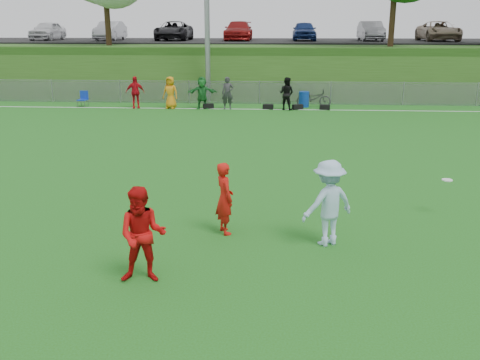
# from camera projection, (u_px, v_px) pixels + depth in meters

# --- Properties ---
(ground) EXTENTS (120.00, 120.00, 0.00)m
(ground) POSITION_uv_depth(u_px,v_px,m) (229.00, 243.00, 11.18)
(ground) COLOR #225B13
(ground) RESTS_ON ground
(sideline_far) EXTENTS (60.00, 0.10, 0.01)m
(sideline_far) POSITION_uv_depth(u_px,v_px,m) (258.00, 109.00, 28.40)
(sideline_far) COLOR white
(sideline_far) RESTS_ON ground
(fence) EXTENTS (58.00, 0.06, 1.30)m
(fence) POSITION_uv_depth(u_px,v_px,m) (259.00, 92.00, 30.13)
(fence) COLOR gray
(fence) RESTS_ON ground
(berm) EXTENTS (120.00, 18.00, 3.00)m
(berm) POSITION_uv_depth(u_px,v_px,m) (264.00, 63.00, 40.42)
(berm) COLOR #244A15
(berm) RESTS_ON ground
(parking_lot) EXTENTS (120.00, 12.00, 0.10)m
(parking_lot) POSITION_uv_depth(u_px,v_px,m) (265.00, 41.00, 41.90)
(parking_lot) COLOR black
(parking_lot) RESTS_ON berm
(car_row) EXTENTS (32.04, 5.18, 1.44)m
(car_row) POSITION_uv_depth(u_px,v_px,m) (249.00, 31.00, 40.79)
(car_row) COLOR silver
(car_row) RESTS_ON parking_lot
(spectator_row) EXTENTS (9.13, 0.93, 1.69)m
(spectator_row) POSITION_uv_depth(u_px,v_px,m) (206.00, 93.00, 28.34)
(spectator_row) COLOR red
(spectator_row) RESTS_ON ground
(gear_bags) EXTENTS (6.79, 0.46, 0.26)m
(gear_bags) POSITION_uv_depth(u_px,v_px,m) (274.00, 107.00, 28.41)
(gear_bags) COLOR black
(gear_bags) RESTS_ON ground
(player_red_left) EXTENTS (0.59, 0.69, 1.59)m
(player_red_left) POSITION_uv_depth(u_px,v_px,m) (225.00, 198.00, 11.52)
(player_red_left) COLOR red
(player_red_left) RESTS_ON ground
(player_red_center) EXTENTS (0.90, 0.73, 1.75)m
(player_red_center) POSITION_uv_depth(u_px,v_px,m) (143.00, 235.00, 9.31)
(player_red_center) COLOR red
(player_red_center) RESTS_ON ground
(player_blue) EXTENTS (1.34, 1.16, 1.80)m
(player_blue) POSITION_uv_depth(u_px,v_px,m) (328.00, 203.00, 10.89)
(player_blue) COLOR #A8C8E9
(player_blue) RESTS_ON ground
(frisbee) EXTENTS (0.25, 0.25, 0.02)m
(frisbee) POSITION_uv_depth(u_px,v_px,m) (447.00, 180.00, 12.61)
(frisbee) COLOR white
(frisbee) RESTS_ON ground
(recycling_bin) EXTENTS (0.61, 0.61, 0.84)m
(recycling_bin) POSITION_uv_depth(u_px,v_px,m) (304.00, 99.00, 29.09)
(recycling_bin) COLOR navy
(recycling_bin) RESTS_ON ground
(camp_chair) EXTENTS (0.54, 0.55, 0.85)m
(camp_chair) POSITION_uv_depth(u_px,v_px,m) (83.00, 102.00, 29.21)
(camp_chair) COLOR #0F2FA8
(camp_chair) RESTS_ON ground
(bicycle) EXTENTS (1.85, 0.65, 0.97)m
(bicycle) POSITION_uv_depth(u_px,v_px,m) (314.00, 98.00, 29.03)
(bicycle) COLOR #2B2B2E
(bicycle) RESTS_ON ground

